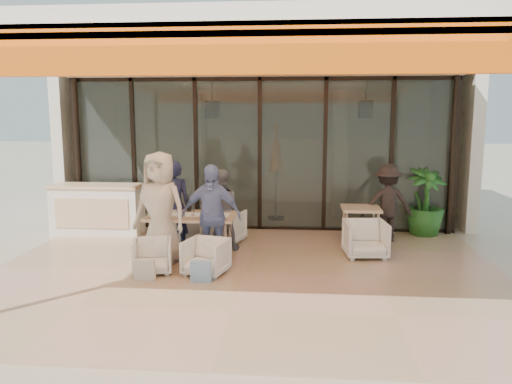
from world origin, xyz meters
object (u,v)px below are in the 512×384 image
host_counter (97,209)px  chair_near_right (206,255)px  diner_grey (220,210)px  chair_far_left (181,227)px  side_table (361,213)px  diner_cream (160,209)px  dining_table (191,218)px  chair_far_right (224,225)px  side_chair (365,237)px  diner_navy (174,205)px  potted_palm (425,202)px  diner_periwinkle (211,215)px  chair_near_left (152,255)px  standing_woman (387,203)px

host_counter → chair_near_right: host_counter is taller
host_counter → diner_grey: bearing=-19.9°
chair_far_left → side_table: (3.40, 0.00, 0.33)m
diner_grey → diner_cream: (-0.84, -0.90, 0.19)m
host_counter → dining_table: bearing=-32.1°
chair_far_left → host_counter: bearing=5.5°
host_counter → chair_far_left: size_ratio=3.01×
dining_table → chair_far_left: 1.10m
chair_far_right → side_chair: side_chair is taller
diner_grey → diner_cream: bearing=31.9°
diner_grey → chair_far_right: bearing=-105.1°
diner_navy → potted_palm: 5.01m
diner_navy → side_chair: (3.40, -0.25, -0.46)m
diner_periwinkle → chair_near_left: bearing=-146.4°
chair_near_right → diner_navy: 1.71m
chair_near_left → side_table: 3.91m
standing_woman → chair_near_right: bearing=31.0°
side_table → potted_palm: size_ratio=0.53×
diner_cream → diner_periwinkle: size_ratio=1.12×
host_counter → standing_woman: 5.80m
chair_near_right → diner_navy: size_ratio=0.38×
chair_near_right → diner_cream: size_ratio=0.33×
chair_near_right → diner_cream: diner_cream is taller
side_chair → chair_far_left: bearing=162.3°
diner_periwinkle → dining_table: bearing=136.0°
host_counter → side_chair: size_ratio=2.59×
diner_cream → dining_table: bearing=62.4°
chair_near_left → potted_palm: potted_palm is taller
chair_far_right → chair_near_right: chair_far_right is taller
chair_near_left → standing_woman: (3.95, 2.29, 0.46)m
diner_navy → standing_woman: (3.95, 0.89, -0.06)m
chair_near_right → potted_palm: bearing=50.5°
chair_far_right → side_table: size_ratio=0.95×
chair_near_right → diner_grey: bearing=104.7°
diner_cream → standing_woman: 4.34m
dining_table → side_chair: bearing=3.8°
chair_near_left → dining_table: bearing=53.1°
chair_far_left → chair_near_right: chair_near_right is taller
diner_cream → standing_woman: size_ratio=1.23×
chair_far_right → diner_periwinkle: diner_periwinkle is taller
host_counter → potted_palm: bearing=4.2°
chair_far_right → chair_near_right: 1.90m
standing_woman → diner_grey: bearing=10.6°
host_counter → chair_near_right: (2.68, -2.37, -0.22)m
diner_periwinkle → side_table: (2.56, 1.40, -0.19)m
host_counter → diner_periwinkle: 3.28m
chair_far_right → standing_woman: 3.16m
diner_cream → side_chair: size_ratio=2.61×
chair_far_right → dining_table: bearing=80.9°
chair_near_left → potted_palm: 5.59m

